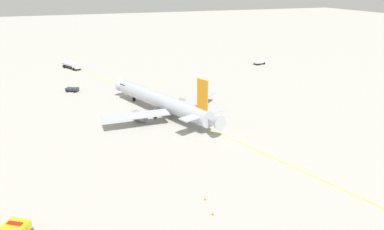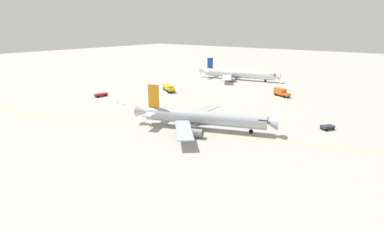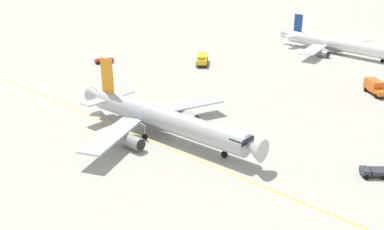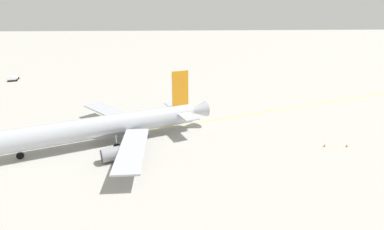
% 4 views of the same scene
% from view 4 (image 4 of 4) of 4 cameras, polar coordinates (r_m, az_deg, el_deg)
% --- Properties ---
extents(ground_plane, '(600.00, 600.00, 0.00)m').
position_cam_4_polar(ground_plane, '(51.34, -18.44, -6.23)').
color(ground_plane, '#ADAAA3').
extents(airliner_main, '(38.17, 31.22, 11.61)m').
position_cam_4_polar(airliner_main, '(51.36, -17.02, -2.36)').
color(airliner_main, '#B2B7C1').
rests_on(airliner_main, ground_plane).
extents(pushback_tug_truck, '(3.63, 4.99, 1.30)m').
position_cam_4_polar(pushback_tug_truck, '(112.70, -32.14, 6.30)').
color(pushback_tug_truck, '#232326').
rests_on(pushback_tug_truck, ground_plane).
extents(taxiway_centreline, '(135.87, 46.19, 0.01)m').
position_cam_4_polar(taxiway_centreline, '(55.59, -11.92, -3.52)').
color(taxiway_centreline, yellow).
rests_on(taxiway_centreline, ground_plane).
extents(safety_cone_near, '(0.36, 0.36, 0.55)m').
position_cam_4_polar(safety_cone_near, '(54.04, 25.01, -5.48)').
color(safety_cone_near, orange).
rests_on(safety_cone_near, ground_plane).
extents(safety_cone_mid, '(0.36, 0.36, 0.55)m').
position_cam_4_polar(safety_cone_mid, '(55.64, 28.59, -5.36)').
color(safety_cone_mid, orange).
rests_on(safety_cone_mid, ground_plane).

